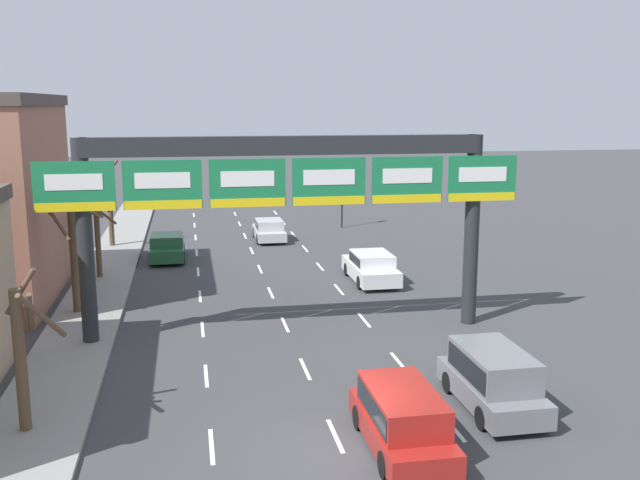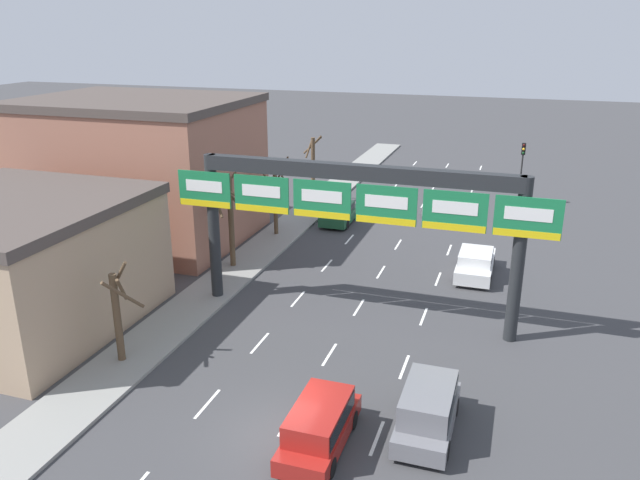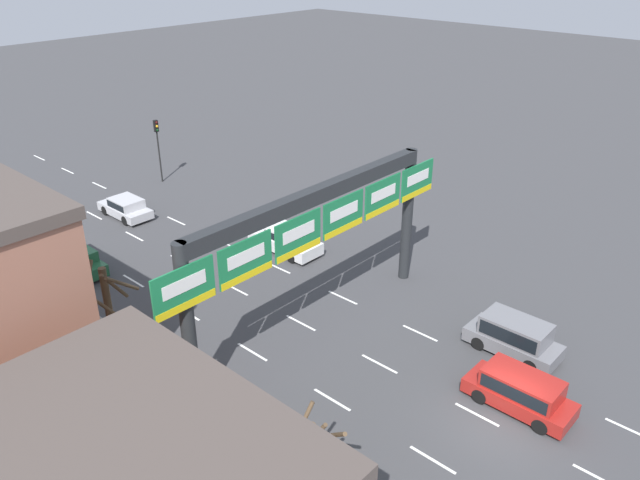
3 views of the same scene
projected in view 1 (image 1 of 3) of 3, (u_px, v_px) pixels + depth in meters
The scene contains 13 objects.
ground_plane at pixel (343, 453), 18.21m from camera, with size 220.00×220.00×0.00m, color #3D3D3F.
lane_dashes at pixel (277, 307), 31.24m from camera, with size 6.72×67.00×0.01m.
sign_gantry at pixel (288, 187), 26.63m from camera, with size 18.00×0.70×7.62m.
suv_grey at pixel (493, 376), 20.74m from camera, with size 1.87×4.32×1.80m.
suv_red at pixel (402, 416), 18.27m from camera, with size 1.82×4.43×1.64m.
car_silver at pixel (269, 229), 46.44m from camera, with size 1.86×4.26×1.39m.
car_white at pixel (371, 266), 35.58m from camera, with size 1.98×4.74×1.53m.
car_green at pixel (167, 246), 40.58m from camera, with size 1.95×4.30×1.51m.
traffic_light_near_gantry at pixel (342, 179), 50.74m from camera, with size 0.30×0.35×4.97m.
tree_bare_closest at pixel (98, 222), 35.70m from camera, with size 2.04×1.96×5.31m.
tree_bare_second at pixel (23, 350), 18.82m from camera, with size 1.60×1.71×4.39m.
tree_bare_third at pixel (72, 239), 29.47m from camera, with size 2.50×2.21×5.61m.
tree_bare_furthest at pixel (109, 199), 43.74m from camera, with size 1.60×1.32×5.28m.
Camera 1 is at (-3.67, -16.46, 8.80)m, focal length 40.00 mm.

